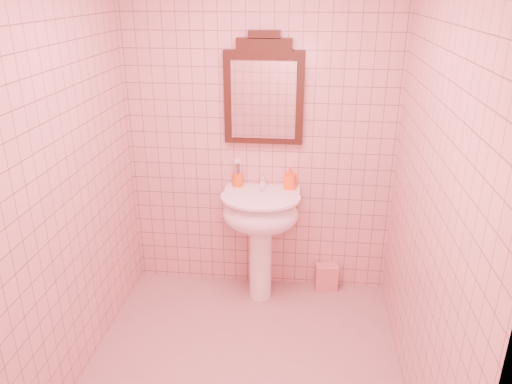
# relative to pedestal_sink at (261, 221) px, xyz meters

# --- Properties ---
(floor) EXTENTS (2.20, 2.20, 0.00)m
(floor) POSITION_rel_pedestal_sink_xyz_m (-0.03, -0.87, -0.66)
(floor) COLOR tan
(floor) RESTS_ON ground
(back_wall) EXTENTS (2.00, 0.02, 2.50)m
(back_wall) POSITION_rel_pedestal_sink_xyz_m (-0.03, 0.23, 0.59)
(back_wall) COLOR #D09891
(back_wall) RESTS_ON floor
(pedestal_sink) EXTENTS (0.58, 0.58, 0.86)m
(pedestal_sink) POSITION_rel_pedestal_sink_xyz_m (0.00, 0.00, 0.00)
(pedestal_sink) COLOR white
(pedestal_sink) RESTS_ON floor
(faucet) EXTENTS (0.04, 0.16, 0.11)m
(faucet) POSITION_rel_pedestal_sink_xyz_m (0.00, 0.14, 0.26)
(faucet) COLOR white
(faucet) RESTS_ON pedestal_sink
(mirror) EXTENTS (0.57, 0.06, 0.79)m
(mirror) POSITION_rel_pedestal_sink_xyz_m (0.00, 0.20, 0.90)
(mirror) COLOR black
(mirror) RESTS_ON back_wall
(toothbrush_cup) EXTENTS (0.08, 0.08, 0.19)m
(toothbrush_cup) POSITION_rel_pedestal_sink_xyz_m (-0.19, 0.17, 0.26)
(toothbrush_cup) COLOR orange
(toothbrush_cup) RESTS_ON pedestal_sink
(soap_dispenser) EXTENTS (0.10, 0.10, 0.17)m
(soap_dispenser) POSITION_rel_pedestal_sink_xyz_m (0.21, 0.16, 0.28)
(soap_dispenser) COLOR #FF5715
(soap_dispenser) RESTS_ON pedestal_sink
(towel) EXTENTS (0.19, 0.14, 0.21)m
(towel) POSITION_rel_pedestal_sink_xyz_m (0.51, 0.17, -0.55)
(towel) COLOR #DE9482
(towel) RESTS_ON floor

